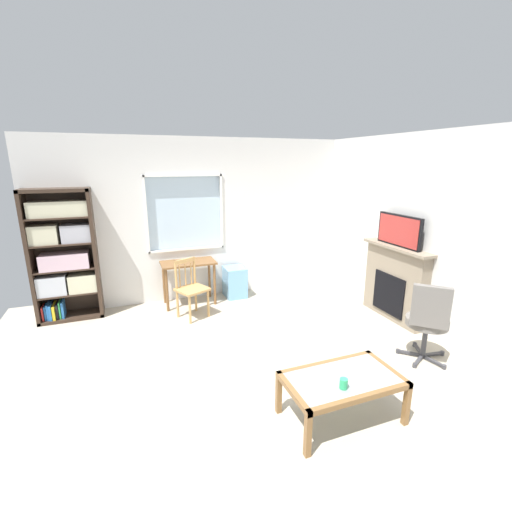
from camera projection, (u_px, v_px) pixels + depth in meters
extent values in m
cube|color=#B2A893|center=(249.00, 367.00, 4.15)|extent=(6.19, 5.97, 0.02)
cube|color=silver|center=(201.00, 272.00, 6.27)|extent=(5.19, 0.12, 0.86)
cube|color=silver|center=(196.00, 156.00, 5.76)|extent=(5.19, 0.12, 0.60)
cube|color=silver|center=(87.00, 218.00, 5.40)|extent=(1.74, 0.12, 1.26)
cube|color=silver|center=(278.00, 208.00, 6.52)|extent=(2.21, 0.12, 1.26)
cube|color=silver|center=(185.00, 213.00, 5.93)|extent=(1.24, 0.02, 1.26)
cube|color=white|center=(187.00, 249.00, 6.02)|extent=(1.30, 0.06, 0.03)
cube|color=white|center=(183.00, 176.00, 5.71)|extent=(1.30, 0.06, 0.03)
cube|color=white|center=(146.00, 215.00, 5.65)|extent=(0.03, 0.06, 1.26)
cube|color=white|center=(221.00, 212.00, 6.08)|extent=(0.03, 0.06, 1.26)
cube|color=silver|center=(435.00, 236.00, 4.71)|extent=(0.12, 5.17, 2.72)
cube|color=#38281E|center=(31.00, 259.00, 5.04)|extent=(0.05, 0.38, 1.96)
cube|color=#38281E|center=(96.00, 253.00, 5.33)|extent=(0.05, 0.38, 1.96)
cube|color=#38281E|center=(54.00, 190.00, 4.94)|extent=(0.90, 0.38, 0.05)
cube|color=#38281E|center=(73.00, 316.00, 5.43)|extent=(0.90, 0.38, 0.05)
cube|color=#38281E|center=(66.00, 253.00, 5.35)|extent=(0.90, 0.02, 1.96)
cube|color=#38281E|center=(69.00, 292.00, 5.34)|extent=(0.85, 0.36, 0.02)
cube|color=#38281E|center=(66.00, 268.00, 5.24)|extent=(0.85, 0.36, 0.02)
cube|color=#38281E|center=(62.00, 243.00, 5.14)|extent=(0.85, 0.36, 0.02)
cube|color=#38281E|center=(58.00, 217.00, 5.04)|extent=(0.85, 0.36, 0.02)
cube|color=silver|center=(53.00, 285.00, 5.22)|extent=(0.39, 0.31, 0.29)
cube|color=beige|center=(83.00, 282.00, 5.36)|extent=(0.39, 0.32, 0.27)
cube|color=beige|center=(65.00, 260.00, 5.20)|extent=(0.65, 0.33, 0.22)
cube|color=beige|center=(44.00, 235.00, 5.02)|extent=(0.37, 0.27, 0.27)
cube|color=#B2B2BC|center=(76.00, 233.00, 5.16)|extent=(0.39, 0.27, 0.26)
cube|color=beige|center=(58.00, 209.00, 5.00)|extent=(0.77, 0.28, 0.22)
cube|color=red|center=(44.00, 312.00, 5.25)|extent=(0.02, 0.22, 0.21)
cube|color=#286BB2|center=(46.00, 312.00, 5.27)|extent=(0.03, 0.22, 0.21)
cube|color=#286BB2|center=(49.00, 310.00, 5.27)|extent=(0.03, 0.26, 0.24)
cube|color=#286BB2|center=(52.00, 311.00, 5.29)|extent=(0.03, 0.29, 0.22)
cube|color=yellow|center=(55.00, 311.00, 5.31)|extent=(0.04, 0.30, 0.21)
cube|color=black|center=(58.00, 310.00, 5.32)|extent=(0.03, 0.25, 0.23)
cube|color=green|center=(61.00, 308.00, 5.33)|extent=(0.02, 0.24, 0.25)
cube|color=#286BB2|center=(63.00, 308.00, 5.34)|extent=(0.03, 0.24, 0.25)
cube|color=brown|center=(188.00, 263.00, 5.79)|extent=(0.88, 0.47, 0.03)
cylinder|color=brown|center=(167.00, 290.00, 5.58)|extent=(0.04, 0.04, 0.70)
cylinder|color=brown|center=(215.00, 284.00, 5.85)|extent=(0.04, 0.04, 0.70)
cylinder|color=brown|center=(164.00, 283.00, 5.91)|extent=(0.04, 0.04, 0.70)
cylinder|color=brown|center=(209.00, 278.00, 6.18)|extent=(0.04, 0.04, 0.70)
cube|color=tan|center=(192.00, 289.00, 5.34)|extent=(0.55, 0.54, 0.04)
cylinder|color=tan|center=(190.00, 310.00, 5.18)|extent=(0.04, 0.04, 0.43)
cylinder|color=tan|center=(208.00, 303.00, 5.41)|extent=(0.04, 0.04, 0.43)
cylinder|color=tan|center=(178.00, 304.00, 5.39)|extent=(0.04, 0.04, 0.43)
cylinder|color=tan|center=(196.00, 298.00, 5.63)|extent=(0.04, 0.04, 0.43)
cylinder|color=tan|center=(176.00, 275.00, 5.27)|extent=(0.04, 0.04, 0.45)
cylinder|color=tan|center=(194.00, 271.00, 5.51)|extent=(0.04, 0.04, 0.45)
cube|color=tan|center=(185.00, 261.00, 5.34)|extent=(0.34, 0.18, 0.06)
cylinder|color=tan|center=(180.00, 276.00, 5.33)|extent=(0.02, 0.02, 0.35)
cylinder|color=tan|center=(185.00, 275.00, 5.40)|extent=(0.02, 0.02, 0.35)
cylinder|color=tan|center=(191.00, 273.00, 5.47)|extent=(0.02, 0.02, 0.35)
cube|color=#72ADDB|center=(235.00, 282.00, 6.23)|extent=(0.35, 0.40, 0.53)
cube|color=gray|center=(395.00, 284.00, 5.29)|extent=(0.18, 1.13, 1.09)
cube|color=black|center=(389.00, 294.00, 5.30)|extent=(0.03, 0.62, 0.60)
cube|color=gray|center=(398.00, 247.00, 5.14)|extent=(0.26, 1.23, 0.04)
cube|color=black|center=(399.00, 231.00, 5.08)|extent=(0.05, 0.81, 0.46)
cube|color=#B2332D|center=(398.00, 231.00, 5.07)|extent=(0.01, 0.76, 0.41)
cylinder|color=slate|center=(427.00, 322.00, 4.19)|extent=(0.48, 0.48, 0.09)
cube|color=slate|center=(431.00, 307.00, 3.93)|extent=(0.34, 0.34, 0.48)
cylinder|color=#38383D|center=(424.00, 340.00, 4.26)|extent=(0.06, 0.06, 0.42)
cube|color=#38383D|center=(410.00, 353.00, 4.36)|extent=(0.23, 0.22, 0.03)
cylinder|color=#38383D|center=(398.00, 351.00, 4.42)|extent=(0.05, 0.05, 0.05)
cube|color=#38383D|center=(419.00, 360.00, 4.21)|extent=(0.26, 0.16, 0.03)
cylinder|color=#38383D|center=(415.00, 365.00, 4.11)|extent=(0.05, 0.05, 0.05)
cube|color=#38383D|center=(433.00, 361.00, 4.19)|extent=(0.08, 0.28, 0.03)
cylinder|color=#38383D|center=(444.00, 367.00, 4.08)|extent=(0.05, 0.05, 0.05)
cube|color=#38383D|center=(432.00, 354.00, 4.34)|extent=(0.28, 0.08, 0.03)
cylinder|color=#38383D|center=(442.00, 353.00, 4.37)|extent=(0.05, 0.05, 0.05)
cube|color=#38383D|center=(418.00, 350.00, 4.44)|extent=(0.16, 0.27, 0.03)
cylinder|color=#38383D|center=(415.00, 344.00, 4.58)|extent=(0.05, 0.05, 0.05)
cube|color=#8C9E99|center=(343.00, 378.00, 3.20)|extent=(0.96, 0.51, 0.02)
cube|color=brown|center=(362.00, 398.00, 2.95)|extent=(1.06, 0.05, 0.05)
cube|color=brown|center=(326.00, 364.00, 3.45)|extent=(1.06, 0.05, 0.05)
cube|color=brown|center=(293.00, 392.00, 3.03)|extent=(0.05, 0.61, 0.05)
cube|color=brown|center=(387.00, 368.00, 3.38)|extent=(0.05, 0.61, 0.05)
cube|color=brown|center=(308.00, 436.00, 2.83)|extent=(0.05, 0.05, 0.38)
cube|color=brown|center=(406.00, 406.00, 3.18)|extent=(0.05, 0.05, 0.38)
cube|color=brown|center=(279.00, 394.00, 3.34)|extent=(0.05, 0.05, 0.38)
cube|color=brown|center=(367.00, 372.00, 3.68)|extent=(0.05, 0.05, 0.38)
cylinder|color=#33B770|center=(344.00, 384.00, 3.03)|extent=(0.07, 0.07, 0.09)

